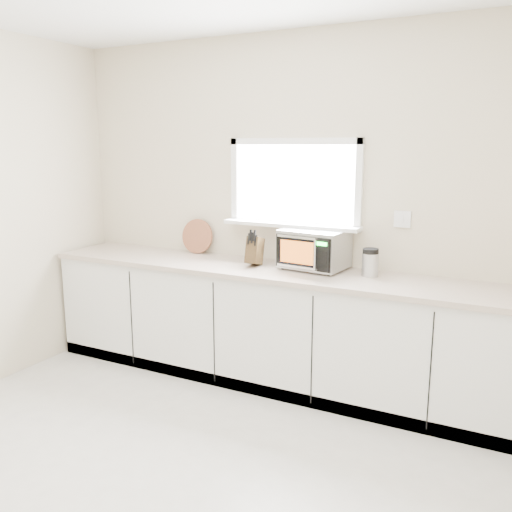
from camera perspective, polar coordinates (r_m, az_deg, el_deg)
The scene contains 8 objects.
ground at distance 3.17m, azimuth -12.03°, elevation -24.34°, with size 4.00×4.00×0.00m, color beige.
back_wall at distance 4.32m, azimuth 4.09°, elevation 5.16°, with size 4.00×0.17×2.70m.
cabinets at distance 4.26m, azimuth 2.32°, elevation -7.68°, with size 3.92×0.60×0.88m, color silver.
countertop at distance 4.12m, azimuth 2.32°, elevation -1.67°, with size 3.92×0.64×0.04m, color #BDAC9C.
microwave at distance 4.12m, azimuth 6.13°, elevation 0.78°, with size 0.50×0.43×0.30m.
knife_block at distance 4.21m, azimuth -0.15°, elevation 0.63°, with size 0.11×0.21×0.29m.
cutting_board at distance 4.73m, azimuth -6.21°, elevation 2.08°, with size 0.30×0.30×0.02m, color brown.
coffee_grinder at distance 3.97m, azimuth 11.93°, elevation -0.64°, with size 0.15×0.15×0.21m.
Camera 1 is at (1.67, -1.95, 1.85)m, focal length 38.00 mm.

